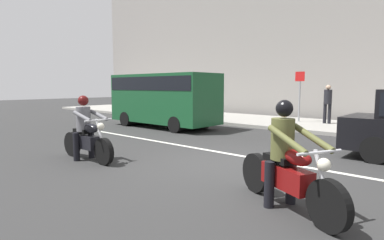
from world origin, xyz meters
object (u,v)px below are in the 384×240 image
at_px(parked_van_forest_green, 164,97).
at_px(street_sign_post, 300,91).
at_px(motorcycle_with_rider_olive, 287,165).
at_px(pedestrian_bystander, 328,101).
at_px(motorcycle_with_rider_gray, 86,134).

xyz_separation_m(parked_van_forest_green, street_sign_post, (4.02, 4.90, 0.23)).
xyz_separation_m(motorcycle_with_rider_olive, parked_van_forest_green, (-8.07, 5.13, 0.69)).
bearing_deg(motorcycle_with_rider_olive, parked_van_forest_green, 147.56).
xyz_separation_m(motorcycle_with_rider_olive, street_sign_post, (-4.05, 10.03, 0.93)).
relative_size(motorcycle_with_rider_olive, pedestrian_bystander, 1.21).
height_order(motorcycle_with_rider_gray, parked_van_forest_green, parked_van_forest_green).
bearing_deg(pedestrian_bystander, motorcycle_with_rider_olive, -74.56).
relative_size(motorcycle_with_rider_olive, street_sign_post, 0.88).
bearing_deg(motorcycle_with_rider_gray, street_sign_post, 85.02).
bearing_deg(parked_van_forest_green, pedestrian_bystander, 43.12).
distance_m(motorcycle_with_rider_olive, street_sign_post, 10.86).
height_order(motorcycle_with_rider_olive, parked_van_forest_green, parked_van_forest_green).
xyz_separation_m(motorcycle_with_rider_gray, street_sign_post, (0.91, 10.39, 0.93)).
distance_m(street_sign_post, pedestrian_bystander, 1.34).
relative_size(street_sign_post, pedestrian_bystander, 1.38).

